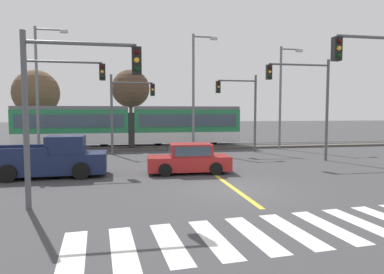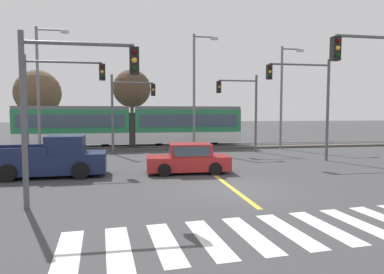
{
  "view_description": "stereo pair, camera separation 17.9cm",
  "coord_description": "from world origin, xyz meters",
  "px_view_note": "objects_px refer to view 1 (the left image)",
  "views": [
    {
      "loc": [
        -4.24,
        -13.16,
        3.12
      ],
      "look_at": [
        -0.38,
        7.38,
        1.6
      ],
      "focal_mm": 32.0,
      "sensor_mm": 36.0,
      "label": 1
    },
    {
      "loc": [
        -4.07,
        -13.19,
        3.12
      ],
      "look_at": [
        -0.38,
        7.38,
        1.6
      ],
      "focal_mm": 32.0,
      "sensor_mm": 36.0,
      "label": 2
    }
  ],
  "objects_px": {
    "light_rail_tram": "(131,125)",
    "traffic_light_mid_left": "(54,93)",
    "sedan_crossing": "(189,159)",
    "street_lamp_east": "(282,92)",
    "traffic_light_near_left": "(68,91)",
    "bare_tree_west": "(131,89)",
    "pickup_truck": "(52,159)",
    "street_lamp_centre": "(195,86)",
    "traffic_light_mid_right": "(308,93)",
    "street_lamp_west": "(40,83)",
    "traffic_light_far_right": "(242,102)",
    "bare_tree_far_west": "(36,93)",
    "traffic_light_far_left": "(127,103)"
  },
  "relations": [
    {
      "from": "street_lamp_east",
      "to": "traffic_light_mid_right",
      "type": "bearing_deg",
      "value": -103.12
    },
    {
      "from": "pickup_truck",
      "to": "street_lamp_west",
      "type": "distance_m",
      "value": 10.84
    },
    {
      "from": "traffic_light_near_left",
      "to": "bare_tree_west",
      "type": "relative_size",
      "value": 0.79
    },
    {
      "from": "traffic_light_far_right",
      "to": "traffic_light_mid_left",
      "type": "xyz_separation_m",
      "value": [
        -12.62,
        -5.75,
        0.23
      ]
    },
    {
      "from": "traffic_light_mid_left",
      "to": "bare_tree_west",
      "type": "distance_m",
      "value": 14.65
    },
    {
      "from": "sedan_crossing",
      "to": "traffic_light_mid_right",
      "type": "relative_size",
      "value": 0.66
    },
    {
      "from": "light_rail_tram",
      "to": "traffic_light_mid_left",
      "type": "xyz_separation_m",
      "value": [
        -4.2,
        -9.98,
        2.1
      ]
    },
    {
      "from": "traffic_light_mid_left",
      "to": "street_lamp_centre",
      "type": "relative_size",
      "value": 0.67
    },
    {
      "from": "bare_tree_far_west",
      "to": "street_lamp_west",
      "type": "bearing_deg",
      "value": -74.37
    },
    {
      "from": "traffic_light_mid_right",
      "to": "traffic_light_mid_left",
      "type": "xyz_separation_m",
      "value": [
        -15.09,
        -0.4,
        -0.16
      ]
    },
    {
      "from": "street_lamp_east",
      "to": "bare_tree_far_west",
      "type": "height_order",
      "value": "street_lamp_east"
    },
    {
      "from": "traffic_light_mid_left",
      "to": "street_lamp_centre",
      "type": "xyz_separation_m",
      "value": [
        9.24,
        7.29,
        1.05
      ]
    },
    {
      "from": "sedan_crossing",
      "to": "traffic_light_far_right",
      "type": "height_order",
      "value": "traffic_light_far_right"
    },
    {
      "from": "light_rail_tram",
      "to": "street_lamp_west",
      "type": "height_order",
      "value": "street_lamp_west"
    },
    {
      "from": "sedan_crossing",
      "to": "traffic_light_mid_right",
      "type": "bearing_deg",
      "value": 19.27
    },
    {
      "from": "street_lamp_west",
      "to": "bare_tree_west",
      "type": "xyz_separation_m",
      "value": [
        6.61,
        6.69,
        0.07
      ]
    },
    {
      "from": "street_lamp_centre",
      "to": "street_lamp_east",
      "type": "xyz_separation_m",
      "value": [
        7.5,
        0.2,
        -0.35
      ]
    },
    {
      "from": "traffic_light_near_left",
      "to": "bare_tree_far_west",
      "type": "height_order",
      "value": "bare_tree_far_west"
    },
    {
      "from": "sedan_crossing",
      "to": "street_lamp_east",
      "type": "height_order",
      "value": "street_lamp_east"
    },
    {
      "from": "sedan_crossing",
      "to": "street_lamp_east",
      "type": "relative_size",
      "value": 0.5
    },
    {
      "from": "traffic_light_mid_right",
      "to": "bare_tree_far_west",
      "type": "relative_size",
      "value": 0.91
    },
    {
      "from": "bare_tree_west",
      "to": "traffic_light_mid_right",
      "type": "bearing_deg",
      "value": -51.32
    },
    {
      "from": "pickup_truck",
      "to": "traffic_light_far_right",
      "type": "bearing_deg",
      "value": 32.92
    },
    {
      "from": "traffic_light_near_left",
      "to": "street_lamp_centre",
      "type": "relative_size",
      "value": 0.61
    },
    {
      "from": "pickup_truck",
      "to": "traffic_light_mid_left",
      "type": "relative_size",
      "value": 0.89
    },
    {
      "from": "bare_tree_far_west",
      "to": "bare_tree_west",
      "type": "relative_size",
      "value": 0.99
    },
    {
      "from": "sedan_crossing",
      "to": "traffic_light_near_left",
      "type": "relative_size",
      "value": 0.75
    },
    {
      "from": "pickup_truck",
      "to": "traffic_light_near_left",
      "type": "xyz_separation_m",
      "value": [
        1.75,
        -5.7,
        2.96
      ]
    },
    {
      "from": "street_lamp_centre",
      "to": "street_lamp_west",
      "type": "bearing_deg",
      "value": 179.99
    },
    {
      "from": "light_rail_tram",
      "to": "traffic_light_mid_left",
      "type": "height_order",
      "value": "traffic_light_mid_left"
    },
    {
      "from": "sedan_crossing",
      "to": "bare_tree_west",
      "type": "relative_size",
      "value": 0.59
    },
    {
      "from": "light_rail_tram",
      "to": "traffic_light_near_left",
      "type": "relative_size",
      "value": 3.26
    },
    {
      "from": "traffic_light_near_left",
      "to": "traffic_light_far_left",
      "type": "bearing_deg",
      "value": 82.66
    },
    {
      "from": "light_rail_tram",
      "to": "traffic_light_mid_right",
      "type": "distance_m",
      "value": 14.68
    },
    {
      "from": "traffic_light_far_right",
      "to": "traffic_light_near_left",
      "type": "distance_m",
      "value": 17.31
    },
    {
      "from": "street_lamp_centre",
      "to": "traffic_light_mid_left",
      "type": "bearing_deg",
      "value": -141.74
    },
    {
      "from": "traffic_light_far_right",
      "to": "traffic_light_mid_right",
      "type": "bearing_deg",
      "value": -65.2
    },
    {
      "from": "street_lamp_centre",
      "to": "traffic_light_far_left",
      "type": "bearing_deg",
      "value": -168.61
    },
    {
      "from": "sedan_crossing",
      "to": "street_lamp_east",
      "type": "bearing_deg",
      "value": 45.43
    },
    {
      "from": "street_lamp_east",
      "to": "bare_tree_west",
      "type": "bearing_deg",
      "value": 152.57
    },
    {
      "from": "bare_tree_far_west",
      "to": "bare_tree_west",
      "type": "distance_m",
      "value": 8.94
    },
    {
      "from": "traffic_light_mid_right",
      "to": "bare_tree_far_west",
      "type": "xyz_separation_m",
      "value": [
        -19.7,
        14.86,
        0.63
      ]
    },
    {
      "from": "light_rail_tram",
      "to": "street_lamp_east",
      "type": "xyz_separation_m",
      "value": [
        12.54,
        -2.5,
        2.8
      ]
    },
    {
      "from": "traffic_light_mid_right",
      "to": "street_lamp_east",
      "type": "bearing_deg",
      "value": 76.88
    },
    {
      "from": "light_rail_tram",
      "to": "sedan_crossing",
      "type": "xyz_separation_m",
      "value": [
        2.77,
        -12.41,
        -1.35
      ]
    },
    {
      "from": "bare_tree_west",
      "to": "street_lamp_east",
      "type": "bearing_deg",
      "value": -27.43
    },
    {
      "from": "traffic_light_far_right",
      "to": "traffic_light_mid_left",
      "type": "bearing_deg",
      "value": -155.5
    },
    {
      "from": "street_lamp_east",
      "to": "bare_tree_far_west",
      "type": "relative_size",
      "value": 1.21
    },
    {
      "from": "light_rail_tram",
      "to": "traffic_light_near_left",
      "type": "bearing_deg",
      "value": -96.91
    },
    {
      "from": "traffic_light_near_left",
      "to": "traffic_light_mid_left",
      "type": "height_order",
      "value": "traffic_light_mid_left"
    }
  ]
}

